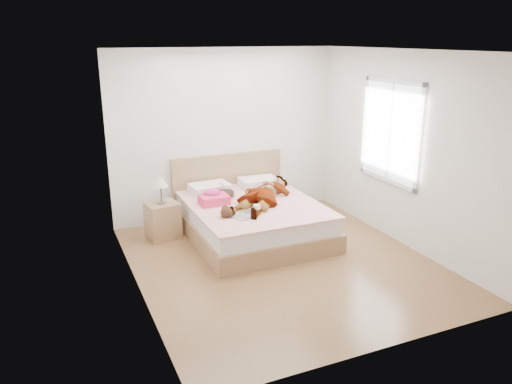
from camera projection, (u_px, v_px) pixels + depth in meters
ground at (283, 263)px, 6.33m from camera, size 4.00×4.00×0.00m
woman at (264, 191)px, 7.14m from camera, size 1.65×1.69×0.24m
hair at (216, 192)px, 7.34m from camera, size 0.64×0.71×0.09m
phone at (222, 184)px, 7.28m from camera, size 0.10×0.10×0.05m
room_shell at (391, 132)px, 6.82m from camera, size 4.00×4.00×4.00m
bed at (251, 217)px, 7.15m from camera, size 1.80×2.08×1.00m
towel at (213, 198)px, 6.95m from camera, size 0.40×0.34×0.21m
magazine at (245, 214)px, 6.54m from camera, size 0.48×0.42×0.02m
coffee_mug at (257, 209)px, 6.62m from camera, size 0.14×0.11×0.11m
plush_toy at (226, 211)px, 6.46m from camera, size 0.20×0.26×0.13m
nightstand at (163, 218)px, 7.04m from camera, size 0.48×0.44×0.91m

